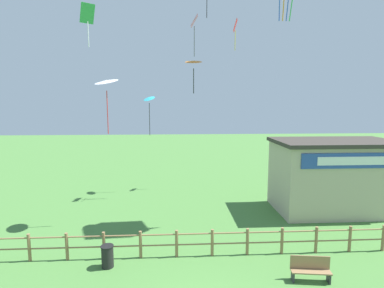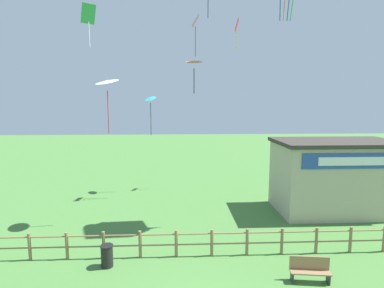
{
  "view_description": "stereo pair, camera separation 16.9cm",
  "coord_description": "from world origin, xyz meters",
  "px_view_note": "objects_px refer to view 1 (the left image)",
  "views": [
    {
      "loc": [
        -0.88,
        -7.95,
        7.08
      ],
      "look_at": [
        0.0,
        7.15,
        5.01
      ],
      "focal_mm": 28.0,
      "sensor_mm": 36.0,
      "label": 1
    },
    {
      "loc": [
        -0.71,
        -7.96,
        7.08
      ],
      "look_at": [
        0.0,
        7.15,
        5.01
      ],
      "focal_mm": 28.0,
      "sensor_mm": 36.0,
      "label": 2
    }
  ],
  "objects_px": {
    "trash_bin": "(107,256)",
    "kite_white_delta": "(106,82)",
    "kite_cyan_delta": "(149,100)",
    "kite_pink_diamond": "(194,27)",
    "kite_green_diamond": "(88,17)",
    "seaside_building": "(334,175)",
    "kite_red_diamond": "(235,28)",
    "park_bench_near_fence": "(310,268)",
    "kite_orange_delta": "(194,62)"
  },
  "relations": [
    {
      "from": "trash_bin",
      "to": "kite_white_delta",
      "type": "height_order",
      "value": "kite_white_delta"
    },
    {
      "from": "trash_bin",
      "to": "kite_cyan_delta",
      "type": "height_order",
      "value": "kite_cyan_delta"
    },
    {
      "from": "kite_cyan_delta",
      "to": "kite_pink_diamond",
      "type": "relative_size",
      "value": 1.07
    },
    {
      "from": "kite_cyan_delta",
      "to": "kite_green_diamond",
      "type": "bearing_deg",
      "value": -118.15
    },
    {
      "from": "seaside_building",
      "to": "kite_red_diamond",
      "type": "bearing_deg",
      "value": 130.57
    },
    {
      "from": "trash_bin",
      "to": "kite_pink_diamond",
      "type": "relative_size",
      "value": 0.33
    },
    {
      "from": "kite_red_diamond",
      "to": "kite_green_diamond",
      "type": "relative_size",
      "value": 1.03
    },
    {
      "from": "park_bench_near_fence",
      "to": "trash_bin",
      "type": "height_order",
      "value": "park_bench_near_fence"
    },
    {
      "from": "park_bench_near_fence",
      "to": "kite_red_diamond",
      "type": "xyz_separation_m",
      "value": [
        -0.43,
        14.08,
        12.56
      ]
    },
    {
      "from": "kite_white_delta",
      "to": "kite_pink_diamond",
      "type": "xyz_separation_m",
      "value": [
        5.29,
        5.27,
        4.31
      ]
    },
    {
      "from": "kite_red_diamond",
      "to": "kite_white_delta",
      "type": "relative_size",
      "value": 0.77
    },
    {
      "from": "kite_red_diamond",
      "to": "kite_cyan_delta",
      "type": "relative_size",
      "value": 0.78
    },
    {
      "from": "kite_green_diamond",
      "to": "park_bench_near_fence",
      "type": "bearing_deg",
      "value": -35.64
    },
    {
      "from": "park_bench_near_fence",
      "to": "kite_white_delta",
      "type": "distance_m",
      "value": 13.63
    },
    {
      "from": "trash_bin",
      "to": "kite_red_diamond",
      "type": "relative_size",
      "value": 0.4
    },
    {
      "from": "trash_bin",
      "to": "kite_white_delta",
      "type": "distance_m",
      "value": 9.24
    },
    {
      "from": "seaside_building",
      "to": "kite_white_delta",
      "type": "xyz_separation_m",
      "value": [
        -14.23,
        -1.27,
        5.88
      ]
    },
    {
      "from": "kite_cyan_delta",
      "to": "seaside_building",
      "type": "bearing_deg",
      "value": -22.97
    },
    {
      "from": "kite_orange_delta",
      "to": "kite_pink_diamond",
      "type": "distance_m",
      "value": 6.27
    },
    {
      "from": "kite_pink_diamond",
      "to": "kite_green_diamond",
      "type": "bearing_deg",
      "value": -146.33
    },
    {
      "from": "seaside_building",
      "to": "kite_red_diamond",
      "type": "distance_m",
      "value": 13.6
    },
    {
      "from": "kite_white_delta",
      "to": "kite_pink_diamond",
      "type": "relative_size",
      "value": 1.1
    },
    {
      "from": "kite_green_diamond",
      "to": "kite_cyan_delta",
      "type": "bearing_deg",
      "value": 61.85
    },
    {
      "from": "kite_green_diamond",
      "to": "kite_white_delta",
      "type": "distance_m",
      "value": 4.03
    },
    {
      "from": "seaside_building",
      "to": "kite_pink_diamond",
      "type": "height_order",
      "value": "kite_pink_diamond"
    },
    {
      "from": "trash_bin",
      "to": "kite_green_diamond",
      "type": "bearing_deg",
      "value": 108.57
    },
    {
      "from": "trash_bin",
      "to": "park_bench_near_fence",
      "type": "bearing_deg",
      "value": -10.04
    },
    {
      "from": "kite_orange_delta",
      "to": "kite_green_diamond",
      "type": "relative_size",
      "value": 0.82
    },
    {
      "from": "park_bench_near_fence",
      "to": "kite_cyan_delta",
      "type": "height_order",
      "value": "kite_cyan_delta"
    },
    {
      "from": "trash_bin",
      "to": "kite_orange_delta",
      "type": "distance_m",
      "value": 10.88
    },
    {
      "from": "trash_bin",
      "to": "kite_orange_delta",
      "type": "relative_size",
      "value": 0.5
    },
    {
      "from": "kite_orange_delta",
      "to": "kite_red_diamond",
      "type": "bearing_deg",
      "value": 63.48
    },
    {
      "from": "kite_green_diamond",
      "to": "kite_white_delta",
      "type": "height_order",
      "value": "kite_green_diamond"
    },
    {
      "from": "kite_pink_diamond",
      "to": "kite_white_delta",
      "type": "bearing_deg",
      "value": -135.09
    },
    {
      "from": "kite_orange_delta",
      "to": "trash_bin",
      "type": "bearing_deg",
      "value": -129.86
    },
    {
      "from": "kite_red_diamond",
      "to": "park_bench_near_fence",
      "type": "bearing_deg",
      "value": -88.26
    },
    {
      "from": "park_bench_near_fence",
      "to": "kite_white_delta",
      "type": "height_order",
      "value": "kite_white_delta"
    },
    {
      "from": "kite_orange_delta",
      "to": "kite_pink_diamond",
      "type": "bearing_deg",
      "value": 85.86
    },
    {
      "from": "seaside_building",
      "to": "kite_green_diamond",
      "type": "bearing_deg",
      "value": -178.93
    },
    {
      "from": "park_bench_near_fence",
      "to": "kite_green_diamond",
      "type": "distance_m",
      "value": 17.14
    },
    {
      "from": "kite_orange_delta",
      "to": "kite_cyan_delta",
      "type": "height_order",
      "value": "kite_orange_delta"
    },
    {
      "from": "seaside_building",
      "to": "kite_orange_delta",
      "type": "bearing_deg",
      "value": -171.59
    },
    {
      "from": "seaside_building",
      "to": "kite_white_delta",
      "type": "height_order",
      "value": "kite_white_delta"
    },
    {
      "from": "kite_cyan_delta",
      "to": "kite_pink_diamond",
      "type": "bearing_deg",
      "value": -20.06
    },
    {
      "from": "kite_green_diamond",
      "to": "trash_bin",
      "type": "bearing_deg",
      "value": -71.43
    },
    {
      "from": "trash_bin",
      "to": "kite_pink_diamond",
      "type": "distance_m",
      "value": 16.43
    },
    {
      "from": "seaside_building",
      "to": "kite_red_diamond",
      "type": "xyz_separation_m",
      "value": [
        -5.46,
        6.38,
        10.7
      ]
    },
    {
      "from": "kite_orange_delta",
      "to": "kite_white_delta",
      "type": "bearing_deg",
      "value": 178.76
    },
    {
      "from": "kite_red_diamond",
      "to": "kite_green_diamond",
      "type": "height_order",
      "value": "kite_red_diamond"
    },
    {
      "from": "kite_pink_diamond",
      "to": "kite_orange_delta",
      "type": "bearing_deg",
      "value": -94.14
    }
  ]
}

